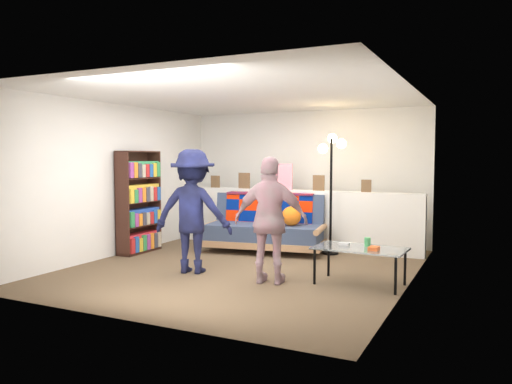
{
  "coord_description": "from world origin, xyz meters",
  "views": [
    {
      "loc": [
        3.17,
        -6.18,
        1.56
      ],
      "look_at": [
        0.0,
        0.4,
        1.05
      ],
      "focal_mm": 35.0,
      "sensor_mm": 36.0,
      "label": 1
    }
  ],
  "objects_px": {
    "bookshelf": "(139,205)",
    "person_left": "(193,211)",
    "floor_lamp": "(332,169)",
    "coffee_table": "(360,250)",
    "futon_sofa": "(266,227)",
    "person_right": "(271,220)"
  },
  "relations": [
    {
      "from": "bookshelf",
      "to": "person_left",
      "type": "bearing_deg",
      "value": -27.45
    },
    {
      "from": "person_left",
      "to": "floor_lamp",
      "type": "bearing_deg",
      "value": -135.46
    },
    {
      "from": "person_left",
      "to": "coffee_table",
      "type": "bearing_deg",
      "value": 174.57
    },
    {
      "from": "futon_sofa",
      "to": "bookshelf",
      "type": "height_order",
      "value": "bookshelf"
    },
    {
      "from": "bookshelf",
      "to": "floor_lamp",
      "type": "bearing_deg",
      "value": 23.65
    },
    {
      "from": "bookshelf",
      "to": "person_right",
      "type": "height_order",
      "value": "bookshelf"
    },
    {
      "from": "floor_lamp",
      "to": "coffee_table",
      "type": "bearing_deg",
      "value": -62.52
    },
    {
      "from": "futon_sofa",
      "to": "person_right",
      "type": "relative_size",
      "value": 1.33
    },
    {
      "from": "person_left",
      "to": "person_right",
      "type": "height_order",
      "value": "person_left"
    },
    {
      "from": "futon_sofa",
      "to": "coffee_table",
      "type": "bearing_deg",
      "value": -37.66
    },
    {
      "from": "floor_lamp",
      "to": "person_right",
      "type": "bearing_deg",
      "value": -92.69
    },
    {
      "from": "floor_lamp",
      "to": "person_left",
      "type": "bearing_deg",
      "value": -121.96
    },
    {
      "from": "person_left",
      "to": "bookshelf",
      "type": "bearing_deg",
      "value": -40.94
    },
    {
      "from": "bookshelf",
      "to": "person_right",
      "type": "bearing_deg",
      "value": -18.2
    },
    {
      "from": "person_right",
      "to": "bookshelf",
      "type": "bearing_deg",
      "value": -28.12
    },
    {
      "from": "futon_sofa",
      "to": "floor_lamp",
      "type": "distance_m",
      "value": 1.45
    },
    {
      "from": "coffee_table",
      "to": "floor_lamp",
      "type": "height_order",
      "value": "floor_lamp"
    },
    {
      "from": "futon_sofa",
      "to": "coffee_table",
      "type": "height_order",
      "value": "futon_sofa"
    },
    {
      "from": "futon_sofa",
      "to": "coffee_table",
      "type": "distance_m",
      "value": 2.46
    },
    {
      "from": "futon_sofa",
      "to": "person_left",
      "type": "xyz_separation_m",
      "value": [
        -0.26,
        -1.82,
        0.44
      ]
    },
    {
      "from": "bookshelf",
      "to": "person_left",
      "type": "relative_size",
      "value": 1.0
    },
    {
      "from": "futon_sofa",
      "to": "person_left",
      "type": "relative_size",
      "value": 1.26
    }
  ]
}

